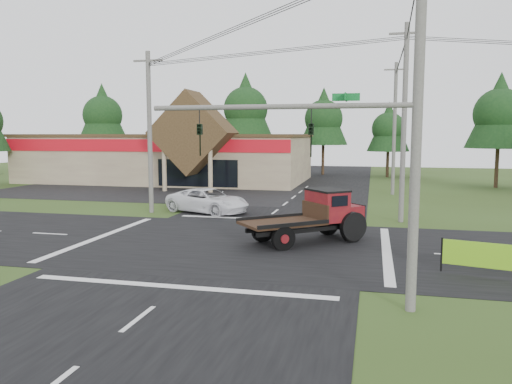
% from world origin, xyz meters
% --- Properties ---
extents(ground, '(120.00, 120.00, 0.00)m').
position_xyz_m(ground, '(0.00, 0.00, 0.00)').
color(ground, '#304217').
rests_on(ground, ground).
extents(road_ns, '(12.00, 120.00, 0.02)m').
position_xyz_m(road_ns, '(0.00, 0.00, 0.01)').
color(road_ns, black).
rests_on(road_ns, ground).
extents(road_ew, '(120.00, 12.00, 0.02)m').
position_xyz_m(road_ew, '(0.00, 0.00, 0.01)').
color(road_ew, black).
rests_on(road_ew, ground).
extents(parking_apron, '(28.00, 14.00, 0.02)m').
position_xyz_m(parking_apron, '(-14.00, 19.00, 0.01)').
color(parking_apron, black).
rests_on(parking_apron, ground).
extents(cvs_building, '(30.40, 18.20, 9.19)m').
position_xyz_m(cvs_building, '(-15.70, 29.57, 2.78)').
color(cvs_building, gray).
rests_on(cvs_building, ground).
extents(traffic_signal_mast, '(8.12, 0.24, 7.00)m').
position_xyz_m(traffic_signal_mast, '(5.82, -7.50, 4.43)').
color(traffic_signal_mast, '#595651').
rests_on(traffic_signal_mast, ground).
extents(utility_pole_nr, '(2.00, 0.30, 11.00)m').
position_xyz_m(utility_pole_nr, '(7.50, -7.50, 5.64)').
color(utility_pole_nr, '#595651').
rests_on(utility_pole_nr, ground).
extents(utility_pole_nw, '(2.00, 0.30, 10.50)m').
position_xyz_m(utility_pole_nw, '(-8.00, 8.00, 5.39)').
color(utility_pole_nw, '#595651').
rests_on(utility_pole_nw, ground).
extents(utility_pole_ne, '(2.00, 0.30, 11.50)m').
position_xyz_m(utility_pole_ne, '(8.00, 8.00, 5.89)').
color(utility_pole_ne, '#595651').
rests_on(utility_pole_ne, ground).
extents(utility_pole_n, '(2.00, 0.30, 11.20)m').
position_xyz_m(utility_pole_n, '(8.00, 22.00, 5.74)').
color(utility_pole_n, '#595651').
rests_on(utility_pole_n, ground).
extents(tree_row_a, '(6.72, 6.72, 12.12)m').
position_xyz_m(tree_row_a, '(-30.00, 40.00, 8.05)').
color(tree_row_a, '#332316').
rests_on(tree_row_a, ground).
extents(tree_row_b, '(5.60, 5.60, 10.10)m').
position_xyz_m(tree_row_b, '(-20.00, 42.00, 6.70)').
color(tree_row_b, '#332316').
rests_on(tree_row_b, ground).
extents(tree_row_c, '(7.28, 7.28, 13.13)m').
position_xyz_m(tree_row_c, '(-10.00, 41.00, 8.72)').
color(tree_row_c, '#332316').
rests_on(tree_row_c, ground).
extents(tree_row_d, '(6.16, 6.16, 11.11)m').
position_xyz_m(tree_row_d, '(0.00, 42.00, 7.38)').
color(tree_row_d, '#332316').
rests_on(tree_row_d, ground).
extents(tree_row_e, '(5.04, 5.04, 9.09)m').
position_xyz_m(tree_row_e, '(8.00, 40.00, 6.03)').
color(tree_row_e, '#332316').
rests_on(tree_row_e, ground).
extents(tree_side_ne, '(6.16, 6.16, 11.11)m').
position_xyz_m(tree_side_ne, '(18.00, 30.00, 7.38)').
color(tree_side_ne, '#332316').
rests_on(tree_side_ne, ground).
extents(antique_flatbed_truck, '(6.23, 5.72, 2.57)m').
position_xyz_m(antique_flatbed_truck, '(3.24, 1.05, 1.28)').
color(antique_flatbed_truck, '#530B14').
rests_on(antique_flatbed_truck, ground).
extents(roadside_banner, '(3.77, 1.03, 1.32)m').
position_xyz_m(roadside_banner, '(10.76, -3.30, 0.66)').
color(roadside_banner, '#6DB117').
rests_on(roadside_banner, ground).
extents(white_pickup, '(6.33, 4.54, 1.60)m').
position_xyz_m(white_pickup, '(-4.31, 8.79, 0.80)').
color(white_pickup, white).
rests_on(white_pickup, ground).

